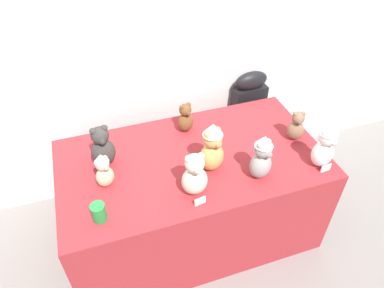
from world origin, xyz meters
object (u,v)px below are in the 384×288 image
at_px(teddy_bear_honey, 212,148).
at_px(party_cup_green, 99,212).
at_px(display_table, 192,196).
at_px(teddy_bear_ash, 262,157).
at_px(teddy_bear_mocha, 296,126).
at_px(teddy_bear_cream, 195,175).
at_px(instrument_case, 246,120).
at_px(teddy_bear_snow, 325,145).
at_px(teddy_bear_sand, 104,170).
at_px(teddy_bear_charcoal, 102,147).
at_px(teddy_bear_chestnut, 185,118).

distance_m(teddy_bear_honey, party_cup_green, 0.75).
distance_m(display_table, teddy_bear_ash, 0.69).
distance_m(teddy_bear_ash, teddy_bear_mocha, 0.46).
bearing_deg(teddy_bear_cream, instrument_case, 49.84).
distance_m(teddy_bear_ash, teddy_bear_cream, 0.42).
bearing_deg(teddy_bear_snow, teddy_bear_honey, 147.76).
xyz_separation_m(teddy_bear_sand, teddy_bear_snow, (1.31, -0.26, 0.04)).
height_order(instrument_case, teddy_bear_mocha, teddy_bear_mocha).
xyz_separation_m(teddy_bear_cream, teddy_bear_snow, (0.83, -0.03, 0.02)).
bearing_deg(teddy_bear_sand, teddy_bear_charcoal, 54.51).
relative_size(teddy_bear_chestnut, teddy_bear_ash, 0.72).
distance_m(teddy_bear_sand, teddy_bear_chestnut, 0.70).
height_order(display_table, teddy_bear_ash, teddy_bear_ash).
bearing_deg(teddy_bear_charcoal, teddy_bear_snow, -27.64).
relative_size(teddy_bear_charcoal, teddy_bear_mocha, 1.30).
height_order(display_table, teddy_bear_sand, teddy_bear_sand).
distance_m(instrument_case, teddy_bear_cream, 1.25).
xyz_separation_m(instrument_case, teddy_bear_honey, (-0.62, -0.72, 0.46)).
distance_m(instrument_case, teddy_bear_sand, 1.48).
xyz_separation_m(instrument_case, teddy_bear_mocha, (0.03, -0.64, 0.39)).
distance_m(teddy_bear_charcoal, teddy_bear_snow, 1.37).
height_order(teddy_bear_ash, party_cup_green, teddy_bear_ash).
relative_size(teddy_bear_honey, teddy_bear_mocha, 1.54).
height_order(teddy_bear_chestnut, teddy_bear_cream, teddy_bear_cream).
bearing_deg(teddy_bear_cream, teddy_bear_snow, -0.80).
relative_size(teddy_bear_honey, teddy_bear_snow, 1.07).
bearing_deg(teddy_bear_honey, display_table, 103.91).
height_order(teddy_bear_ash, teddy_bear_honey, teddy_bear_honey).
height_order(teddy_bear_charcoal, teddy_bear_snow, teddy_bear_snow).
height_order(teddy_bear_honey, teddy_bear_charcoal, teddy_bear_honey).
bearing_deg(instrument_case, teddy_bear_chestnut, -158.10).
distance_m(teddy_bear_cream, teddy_bear_mocha, 0.85).
height_order(teddy_bear_charcoal, teddy_bear_mocha, teddy_bear_charcoal).
height_order(teddy_bear_ash, teddy_bear_mocha, teddy_bear_ash).
height_order(teddy_bear_ash, teddy_bear_cream, teddy_bear_ash).
distance_m(teddy_bear_ash, teddy_bear_snow, 0.41).
bearing_deg(teddy_bear_chestnut, party_cup_green, -153.74).
bearing_deg(teddy_bear_cream, teddy_bear_mocha, 18.24).
bearing_deg(instrument_case, teddy_bear_charcoal, -162.88).
bearing_deg(party_cup_green, teddy_bear_cream, 2.12).
bearing_deg(display_table, teddy_bear_mocha, -2.92).
bearing_deg(teddy_bear_honey, teddy_bear_chestnut, 74.66).
bearing_deg(teddy_bear_sand, teddy_bear_snow, -40.28).
bearing_deg(party_cup_green, teddy_bear_snow, -0.52).
height_order(display_table, teddy_bear_charcoal, teddy_bear_charcoal).
height_order(teddy_bear_sand, teddy_bear_charcoal, teddy_bear_charcoal).
distance_m(teddy_bear_sand, teddy_bear_snow, 1.34).
xyz_separation_m(instrument_case, teddy_bear_snow, (0.05, -0.91, 0.45)).
distance_m(teddy_bear_snow, teddy_bear_mocha, 0.28).
height_order(teddy_bear_honey, teddy_bear_cream, teddy_bear_honey).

